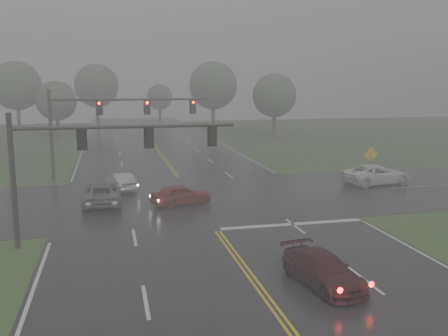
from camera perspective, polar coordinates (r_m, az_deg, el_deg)
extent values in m
cube|color=black|center=(33.19, -2.94, -4.31)|extent=(18.00, 160.00, 0.02)
cube|color=black|center=(35.10, -3.52, -3.52)|extent=(120.00, 14.00, 0.02)
cube|color=silver|center=(29.13, 7.84, -6.42)|extent=(8.50, 0.50, 0.01)
imported|color=#33090D|center=(21.08, 11.17, -13.02)|extent=(2.54, 4.68, 1.29)
imported|color=maroon|center=(33.40, -4.91, -4.24)|extent=(4.29, 2.65, 1.36)
imported|color=#B7B9C0|center=(38.47, -11.71, -2.52)|extent=(2.40, 4.23, 1.32)
imported|color=slate|center=(34.45, -13.70, -4.05)|extent=(2.49, 5.30, 1.47)
imported|color=white|center=(41.78, 17.00, -1.77)|extent=(5.86, 3.33, 1.54)
cylinder|color=black|center=(26.17, -22.94, -1.46)|extent=(0.26, 0.26, 6.68)
cylinder|color=black|center=(25.82, -23.33, 4.19)|extent=(0.17, 0.17, 0.74)
cylinder|color=black|center=(25.43, -11.06, 4.64)|extent=(10.96, 0.17, 0.17)
cube|color=black|center=(25.50, -15.95, 3.20)|extent=(0.32, 0.26, 0.97)
cube|color=black|center=(25.65, -15.93, 3.23)|extent=(0.51, 0.03, 1.16)
cube|color=black|center=(25.54, -8.56, 3.48)|extent=(0.32, 0.26, 0.97)
cube|color=black|center=(25.69, -8.58, 3.52)|extent=(0.51, 0.03, 1.16)
cube|color=black|center=(26.00, -1.30, 3.70)|extent=(0.32, 0.26, 0.97)
cube|color=black|center=(26.15, -1.37, 3.73)|extent=(0.51, 0.03, 1.16)
cylinder|color=black|center=(43.05, -19.15, 3.51)|extent=(0.29, 0.29, 7.51)
cylinder|color=black|center=(42.85, -19.37, 7.39)|extent=(0.19, 0.19, 0.83)
cylinder|color=black|center=(42.65, -10.56, 7.70)|extent=(13.04, 0.19, 0.19)
cube|color=black|center=(42.64, -14.06, 6.73)|extent=(0.35, 0.29, 1.09)
cube|color=black|center=(42.80, -14.05, 6.74)|extent=(0.57, 0.03, 1.30)
cylinder|color=#FF0C05|center=(42.45, -14.08, 7.18)|extent=(0.23, 0.06, 0.23)
cube|color=black|center=(42.75, -8.77, 6.92)|extent=(0.35, 0.29, 1.09)
cube|color=black|center=(42.92, -8.79, 6.93)|extent=(0.57, 0.03, 1.30)
cylinder|color=#FF0C05|center=(42.57, -8.77, 7.37)|extent=(0.23, 0.06, 0.23)
cube|color=black|center=(43.22, -3.56, 7.05)|extent=(0.35, 0.29, 1.09)
cube|color=black|center=(43.39, -3.60, 7.06)|extent=(0.57, 0.03, 1.30)
cylinder|color=#FF0C05|center=(43.04, -3.53, 7.49)|extent=(0.23, 0.06, 0.23)
cylinder|color=black|center=(41.89, 16.38, -0.08)|extent=(0.08, 0.08, 2.33)
cube|color=gold|center=(41.74, 16.44, 1.50)|extent=(1.23, 0.14, 1.23)
cylinder|color=#372D23|center=(74.39, -18.46, 4.34)|extent=(0.51, 0.51, 3.13)
sphere|color=#394C33|center=(74.15, -18.62, 7.28)|extent=(5.57, 5.57, 5.57)
cylinder|color=#372D23|center=(81.25, -1.24, 5.69)|extent=(0.61, 0.61, 4.32)
sphere|color=#394C33|center=(81.03, -1.26, 9.42)|extent=(7.68, 7.68, 7.68)
cylinder|color=#372D23|center=(90.97, -14.22, 5.83)|extent=(0.63, 0.63, 4.27)
sphere|color=#394C33|center=(90.78, -14.37, 9.11)|extent=(7.58, 7.58, 7.58)
cylinder|color=#372D23|center=(72.95, 5.72, 4.86)|extent=(0.62, 0.62, 3.55)
sphere|color=#394C33|center=(72.70, 5.78, 8.26)|extent=(6.30, 6.30, 6.30)
cylinder|color=#372D23|center=(85.36, -22.40, 5.15)|extent=(0.54, 0.54, 4.31)
sphere|color=#394C33|center=(85.15, -22.64, 8.68)|extent=(7.67, 7.67, 7.67)
cylinder|color=#372D23|center=(101.73, -7.32, 6.06)|extent=(0.58, 0.58, 2.89)
sphere|color=#394C33|center=(101.56, -7.36, 8.05)|extent=(5.14, 5.14, 5.14)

